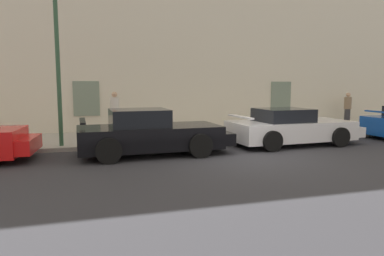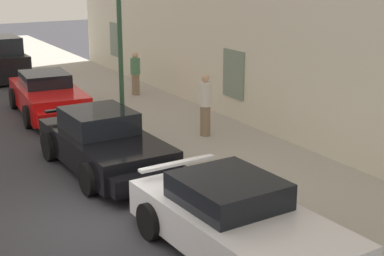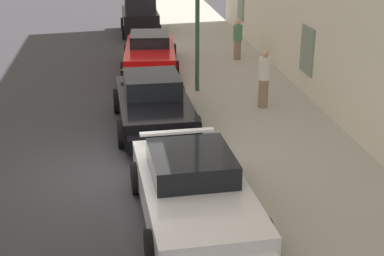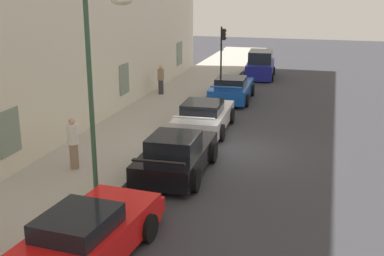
% 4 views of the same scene
% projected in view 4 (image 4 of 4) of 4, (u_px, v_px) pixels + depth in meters
% --- Properties ---
extents(ground_plane, '(80.00, 80.00, 0.00)m').
position_uv_depth(ground_plane, '(227.00, 150.00, 19.58)').
color(ground_plane, '#333338').
extents(sidewalk, '(60.00, 3.89, 0.14)m').
position_uv_depth(sidewalk, '(124.00, 139.00, 20.67)').
color(sidewalk, '#A8A399').
rests_on(sidewalk, ground).
extents(sportscar_red_lead, '(4.96, 2.33, 1.38)m').
position_uv_depth(sportscar_red_lead, '(91.00, 234.00, 11.80)').
color(sportscar_red_lead, red).
rests_on(sportscar_red_lead, ground).
extents(sportscar_yellow_flank, '(4.82, 2.26, 1.44)m').
position_uv_depth(sportscar_yellow_flank, '(178.00, 154.00, 17.18)').
color(sportscar_yellow_flank, black).
rests_on(sportscar_yellow_flank, ground).
extents(sportscar_white_middle, '(4.95, 2.39, 1.34)m').
position_uv_depth(sportscar_white_middle, '(205.00, 116.00, 22.18)').
color(sportscar_white_middle, white).
rests_on(sportscar_white_middle, ground).
extents(sportscar_tail_end, '(4.80, 2.33, 1.32)m').
position_uv_depth(sportscar_tail_end, '(232.00, 89.00, 27.73)').
color(sportscar_tail_end, '#144CB2').
rests_on(sportscar_tail_end, ground).
extents(hatchback_distant, '(4.10, 2.12, 1.81)m').
position_uv_depth(hatchback_distant, '(260.00, 66.00, 33.95)').
color(hatchback_distant, navy).
rests_on(hatchback_distant, ground).
extents(traffic_light, '(0.44, 0.36, 3.56)m').
position_uv_depth(traffic_light, '(223.00, 46.00, 30.03)').
color(traffic_light, black).
rests_on(traffic_light, sidewalk).
extents(street_lamp, '(0.44, 1.42, 5.98)m').
position_uv_depth(street_lamp, '(102.00, 60.00, 13.82)').
color(street_lamp, '#2D5138').
rests_on(street_lamp, sidewalk).
extents(pedestrian_admiring, '(0.48, 0.48, 1.66)m').
position_uv_depth(pedestrian_admiring, '(161.00, 79.00, 28.36)').
color(pedestrian_admiring, '#333338').
rests_on(pedestrian_admiring, sidewalk).
extents(pedestrian_bystander, '(0.52, 0.52, 1.79)m').
position_uv_depth(pedestrian_bystander, '(73.00, 143.00, 17.05)').
color(pedestrian_bystander, '#8C7259').
rests_on(pedestrian_bystander, sidewalk).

